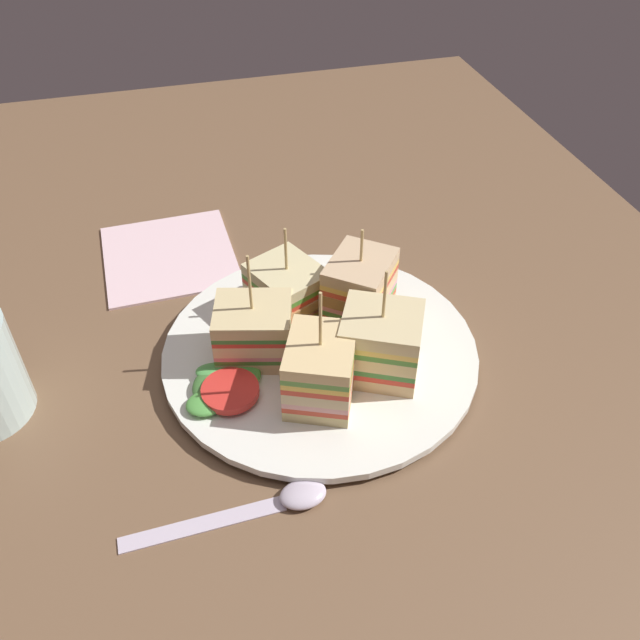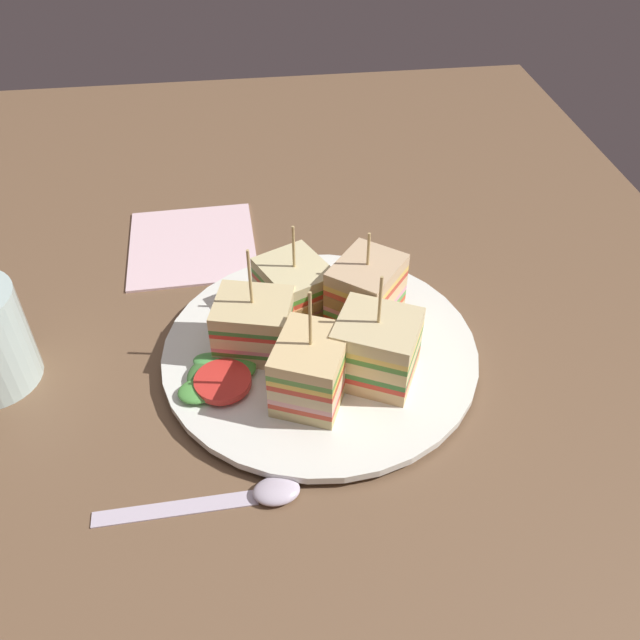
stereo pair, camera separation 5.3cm
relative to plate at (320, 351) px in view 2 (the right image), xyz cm
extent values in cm
cube|color=brown|center=(0.00, 0.00, -1.63)|extent=(121.56, 79.33, 1.80)
cylinder|color=white|center=(0.00, 0.00, -0.46)|extent=(16.17, 16.17, 0.54)
cylinder|color=white|center=(0.00, 0.00, 0.14)|extent=(26.07, 26.07, 0.67)
cube|color=#E2BD86|center=(-0.73, -5.27, 1.01)|extent=(6.44, 7.10, 1.07)
cube|color=#B2844C|center=(0.02, -2.43, 1.01)|extent=(4.88, 1.49, 1.07)
cube|color=#488732|center=(-0.73, -5.27, 1.75)|extent=(6.44, 7.10, 0.40)
cube|color=pink|center=(-0.73, -5.27, 2.15)|extent=(6.44, 7.10, 0.40)
cube|color=beige|center=(-0.73, -5.27, 2.89)|extent=(6.44, 7.10, 1.07)
cube|color=#B2844C|center=(0.02, -2.43, 2.89)|extent=(4.88, 1.49, 1.07)
cube|color=#DB3F31|center=(-0.73, -5.27, 3.63)|extent=(6.44, 7.10, 0.40)
cube|color=#3E893C|center=(-0.73, -5.27, 4.03)|extent=(6.44, 7.10, 0.40)
cube|color=beige|center=(-0.73, -5.27, 4.77)|extent=(6.44, 7.10, 1.07)
cylinder|color=tan|center=(-0.73, -5.27, 7.80)|extent=(0.24, 0.24, 4.98)
cube|color=#D8C07E|center=(5.15, -1.36, 0.97)|extent=(7.44, 6.85, 0.98)
cube|color=#9E7242|center=(2.44, -0.20, 0.97)|extent=(2.10, 4.49, 0.98)
cube|color=#D74930|center=(5.15, -1.36, 1.70)|extent=(7.44, 6.85, 0.49)
cube|color=#ECA69E|center=(5.15, -1.36, 2.20)|extent=(7.44, 6.85, 0.49)
cube|color=beige|center=(5.15, -1.36, 2.93)|extent=(7.44, 6.85, 0.98)
cube|color=#9E7242|center=(2.44, -0.20, 2.93)|extent=(2.10, 4.49, 0.98)
cube|color=#DC4630|center=(5.15, -1.36, 3.67)|extent=(7.44, 6.85, 0.49)
cube|color=#FED153|center=(5.15, -1.36, 4.16)|extent=(7.44, 6.85, 0.49)
cube|color=#62A143|center=(5.15, -1.36, 4.66)|extent=(7.44, 6.85, 0.49)
cube|color=#E9CA8B|center=(5.15, -1.36, 5.39)|extent=(7.44, 6.85, 0.98)
cylinder|color=tan|center=(5.15, -1.36, 8.27)|extent=(0.24, 0.24, 4.78)
cube|color=#E2B97D|center=(3.63, 3.89, 1.06)|extent=(7.55, 7.80, 1.17)
cube|color=#9E7242|center=(2.33, 1.25, 1.06)|extent=(4.91, 2.58, 1.17)
cube|color=red|center=(3.63, 3.89, 1.90)|extent=(7.55, 7.80, 0.51)
cube|color=#3D7F36|center=(3.63, 3.89, 2.42)|extent=(7.55, 7.80, 0.51)
cube|color=beige|center=(3.63, 3.89, 3.26)|extent=(7.55, 7.80, 1.17)
cube|color=#B2844C|center=(2.33, 1.25, 3.26)|extent=(4.91, 2.58, 1.17)
cube|color=#4A8B36|center=(3.63, 3.89, 4.10)|extent=(7.55, 7.80, 0.51)
cube|color=#F2CE5D|center=(3.63, 3.89, 4.61)|extent=(7.55, 7.80, 0.51)
cube|color=beige|center=(3.63, 3.89, 5.45)|extent=(7.55, 7.80, 1.17)
cylinder|color=tan|center=(3.63, 3.89, 8.15)|extent=(0.24, 0.24, 4.23)
cube|color=#D3BA81|center=(-3.12, 4.31, 1.03)|extent=(7.70, 7.50, 1.10)
cube|color=#B2844C|center=(-0.81, 2.49, 1.03)|extent=(3.11, 3.85, 1.10)
cube|color=#D64423|center=(-3.12, 4.31, 1.83)|extent=(7.70, 7.50, 0.51)
cube|color=#5AA046|center=(-3.12, 4.31, 2.34)|extent=(7.70, 7.50, 0.51)
cube|color=pink|center=(-3.12, 4.31, 2.84)|extent=(7.70, 7.50, 0.51)
cube|color=#E7C08B|center=(-3.12, 4.31, 3.65)|extent=(7.70, 7.50, 1.10)
cube|color=#9E7242|center=(-0.81, 2.49, 3.65)|extent=(3.11, 3.85, 1.10)
cube|color=#D34733|center=(-3.12, 4.31, 4.45)|extent=(7.70, 7.50, 0.51)
cube|color=#F4C95D|center=(-3.12, 4.31, 4.96)|extent=(7.70, 7.50, 0.51)
cube|color=#D7B58A|center=(-3.12, 4.31, 5.76)|extent=(7.70, 7.50, 1.10)
cylinder|color=tan|center=(-3.12, 4.31, 7.81)|extent=(0.24, 0.24, 3.01)
cube|color=beige|center=(-5.10, -1.52, 0.96)|extent=(7.63, 7.21, 0.96)
cube|color=#9E7242|center=(-2.44, -0.26, 0.96)|extent=(2.36, 4.66, 0.96)
cube|color=#EACB63|center=(-5.10, -1.52, 1.67)|extent=(7.63, 7.21, 0.46)
cube|color=pink|center=(-5.10, -1.52, 2.12)|extent=(7.63, 7.21, 0.46)
cube|color=beige|center=(-5.10, -1.52, 2.83)|extent=(7.63, 7.21, 0.96)
cube|color=#9E7242|center=(-2.44, -0.26, 2.83)|extent=(2.36, 4.66, 0.96)
cube|color=#D4422D|center=(-5.10, -1.52, 3.54)|extent=(7.63, 7.21, 0.46)
cube|color=#529935|center=(-5.10, -1.52, 4.00)|extent=(7.63, 7.21, 0.46)
cube|color=beige|center=(-5.10, -1.52, 4.70)|extent=(7.63, 7.21, 0.96)
cylinder|color=tan|center=(-5.10, -1.52, 7.17)|extent=(0.24, 0.24, 3.97)
cylinder|color=#EEC461|center=(-2.58, -2.10, 0.80)|extent=(4.53, 4.56, 1.04)
cylinder|color=#E2C775|center=(-0.40, 0.32, 1.15)|extent=(4.27, 4.27, 0.35)
cylinder|color=#E1D27A|center=(-0.66, -1.48, 1.88)|extent=(4.11, 4.08, 0.97)
ellipsoid|color=#65B140|center=(1.81, -9.08, 0.96)|extent=(3.13, 3.90, 1.06)
ellipsoid|color=#437C38|center=(2.39, -9.61, 0.96)|extent=(4.00, 3.33, 0.97)
ellipsoid|color=#53AA4F|center=(1.20, -8.64, 0.97)|extent=(3.07, 4.03, 1.14)
ellipsoid|color=green|center=(1.19, -6.78, 1.01)|extent=(4.66, 3.93, 1.13)
ellipsoid|color=#56AC48|center=(4.10, -9.93, 0.95)|extent=(2.79, 3.37, 0.85)
cylinder|color=red|center=(3.56, -8.04, 1.18)|extent=(4.45, 4.45, 0.64)
cube|color=silver|center=(13.22, -11.59, -0.61)|extent=(1.57, 11.18, 0.25)
ellipsoid|color=silver|center=(12.99, -4.71, -0.23)|extent=(2.47, 3.35, 1.00)
cube|color=silver|center=(-17.76, -10.88, -0.48)|extent=(13.98, 13.03, 0.50)
camera|label=1|loc=(38.53, -10.39, 38.93)|focal=37.47mm
camera|label=2|loc=(39.57, -5.16, 38.93)|focal=37.47mm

